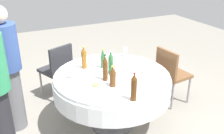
% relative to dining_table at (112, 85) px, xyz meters
% --- Properties ---
extents(ground_plane, '(10.00, 10.00, 0.00)m').
position_rel_dining_table_xyz_m(ground_plane, '(0.00, 0.00, -0.59)').
color(ground_plane, gray).
extents(dining_table, '(1.46, 1.46, 0.74)m').
position_rel_dining_table_xyz_m(dining_table, '(0.00, 0.00, 0.00)').
color(dining_table, white).
rests_on(dining_table, ground_plane).
extents(bottle_green_left, '(0.06, 0.06, 0.30)m').
position_rel_dining_table_xyz_m(bottle_green_left, '(-0.03, -0.00, 0.29)').
color(bottle_green_left, '#2D6B38').
rests_on(bottle_green_left, dining_table).
extents(bottle_brown_inner, '(0.06, 0.06, 0.31)m').
position_rel_dining_table_xyz_m(bottle_brown_inner, '(0.63, -0.06, 0.29)').
color(bottle_brown_inner, '#593314').
rests_on(bottle_brown_inner, dining_table).
extents(bottle_brown_north, '(0.07, 0.07, 0.25)m').
position_rel_dining_table_xyz_m(bottle_brown_north, '(0.27, -0.12, 0.26)').
color(bottle_brown_north, '#593314').
rests_on(bottle_brown_north, dining_table).
extents(bottle_green_near, '(0.06, 0.06, 0.26)m').
position_rel_dining_table_xyz_m(bottle_green_near, '(-0.24, -0.02, 0.27)').
color(bottle_green_near, '#2D6B38').
rests_on(bottle_green_near, dining_table).
extents(bottle_amber_rear, '(0.07, 0.07, 0.30)m').
position_rel_dining_table_xyz_m(bottle_amber_rear, '(-0.33, -0.24, 0.29)').
color(bottle_amber_rear, '#8C5619').
rests_on(bottle_amber_rear, dining_table).
extents(bottle_brown_west, '(0.06, 0.06, 0.32)m').
position_rel_dining_table_xyz_m(bottle_brown_west, '(0.10, -0.14, 0.30)').
color(bottle_brown_west, '#593314').
rests_on(bottle_brown_west, dining_table).
extents(wine_glass_near, '(0.07, 0.07, 0.14)m').
position_rel_dining_table_xyz_m(wine_glass_near, '(0.19, 0.40, 0.24)').
color(wine_glass_near, white).
rests_on(wine_glass_near, dining_table).
extents(wine_glass_rear, '(0.06, 0.06, 0.13)m').
position_rel_dining_table_xyz_m(wine_glass_rear, '(-0.46, 0.44, 0.24)').
color(wine_glass_rear, white).
rests_on(wine_glass_rear, dining_table).
extents(wine_glass_west, '(0.06, 0.06, 0.13)m').
position_rel_dining_table_xyz_m(wine_glass_west, '(-0.11, -0.48, 0.24)').
color(wine_glass_west, white).
rests_on(wine_glass_west, dining_table).
extents(wine_glass_outer, '(0.07, 0.07, 0.14)m').
position_rel_dining_table_xyz_m(wine_glass_outer, '(0.06, 0.03, 0.25)').
color(wine_glass_outer, white).
rests_on(wine_glass_outer, dining_table).
extents(plate_far, '(0.24, 0.24, 0.02)m').
position_rel_dining_table_xyz_m(plate_far, '(-0.16, 0.33, 0.15)').
color(plate_far, white).
rests_on(plate_far, dining_table).
extents(plate_east, '(0.23, 0.23, 0.04)m').
position_rel_dining_table_xyz_m(plate_east, '(0.20, -0.30, 0.16)').
color(plate_east, white).
rests_on(plate_east, dining_table).
extents(plate_front, '(0.25, 0.25, 0.02)m').
position_rel_dining_table_xyz_m(plate_front, '(-0.43, 0.10, 0.15)').
color(plate_front, white).
rests_on(plate_front, dining_table).
extents(spoon_inner, '(0.10, 0.16, 0.00)m').
position_rel_dining_table_xyz_m(spoon_inner, '(0.31, 0.11, 0.15)').
color(spoon_inner, silver).
rests_on(spoon_inner, dining_table).
extents(knife_north, '(0.18, 0.02, 0.00)m').
position_rel_dining_table_xyz_m(knife_north, '(-0.29, -0.43, 0.15)').
color(knife_north, silver).
rests_on(knife_north, dining_table).
extents(spoon_near, '(0.07, 0.18, 0.00)m').
position_rel_dining_table_xyz_m(spoon_near, '(-0.17, -0.23, 0.15)').
color(spoon_near, silver).
rests_on(spoon_near, dining_table).
extents(folded_napkin, '(0.20, 0.20, 0.02)m').
position_rel_dining_table_xyz_m(folded_napkin, '(-0.52, -0.18, 0.16)').
color(folded_napkin, white).
rests_on(folded_napkin, dining_table).
extents(person_inner, '(0.34, 0.34, 1.60)m').
position_rel_dining_table_xyz_m(person_inner, '(-0.51, -1.15, 0.24)').
color(person_inner, slate).
rests_on(person_inner, ground_plane).
extents(chair_west, '(0.45, 0.45, 0.87)m').
position_rel_dining_table_xyz_m(chair_west, '(-0.12, 1.01, -0.07)').
color(chair_west, brown).
rests_on(chair_west, ground_plane).
extents(chair_outer, '(0.53, 0.53, 0.87)m').
position_rel_dining_table_xyz_m(chair_outer, '(-1.01, -0.43, -0.07)').
color(chair_outer, '#2D2D33').
rests_on(chair_outer, ground_plane).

